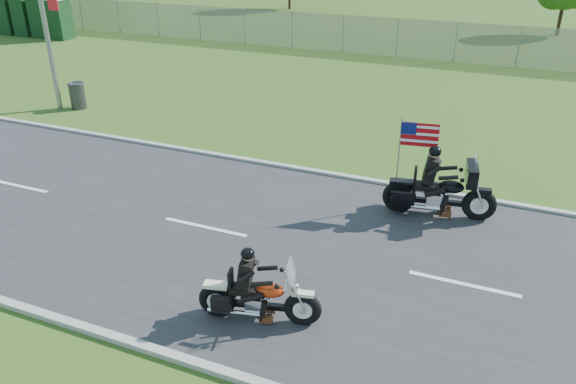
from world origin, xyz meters
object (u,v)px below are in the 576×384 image
at_px(porta_toilet_b, 42,18).
at_px(porta_toilet_c, 25,17).
at_px(motorcycle_lead, 257,298).
at_px(trash_can, 78,96).
at_px(porta_toilet_a, 60,20).
at_px(porta_toilet_d, 8,15).
at_px(motorcycle_follow, 439,193).

bearing_deg(porta_toilet_b, porta_toilet_c, 180.00).
distance_m(motorcycle_lead, trash_can, 14.91).
bearing_deg(trash_can, porta_toilet_b, 138.46).
height_order(porta_toilet_b, motorcycle_lead, porta_toilet_b).
relative_size(porta_toilet_a, porta_toilet_b, 1.00).
bearing_deg(porta_toilet_c, porta_toilet_b, 0.00).
relative_size(porta_toilet_a, porta_toilet_c, 1.00).
bearing_deg(trash_can, motorcycle_lead, -36.61).
distance_m(porta_toilet_b, motorcycle_lead, 31.00).
bearing_deg(trash_can, porta_toilet_c, 141.56).
xyz_separation_m(porta_toilet_a, motorcycle_lead, (22.63, -19.58, -0.66)).
height_order(porta_toilet_d, trash_can, porta_toilet_d).
xyz_separation_m(porta_toilet_b, motorcycle_follow, (26.39, -14.21, -0.52)).
xyz_separation_m(motorcycle_lead, trash_can, (-11.97, 8.89, -0.00)).
distance_m(porta_toilet_a, porta_toilet_d, 4.20).
distance_m(porta_toilet_a, motorcycle_follow, 28.75).
xyz_separation_m(porta_toilet_c, motorcycle_follow, (27.79, -14.21, -0.52)).
xyz_separation_m(motorcycle_lead, motorcycle_follow, (2.36, 5.37, 0.14)).
xyz_separation_m(porta_toilet_a, trash_can, (10.66, -10.69, -0.66)).
bearing_deg(porta_toilet_a, porta_toilet_c, 180.00).
relative_size(motorcycle_lead, trash_can, 2.31).
relative_size(porta_toilet_c, porta_toilet_d, 1.00).
bearing_deg(porta_toilet_a, motorcycle_follow, -29.62).
height_order(porta_toilet_c, trash_can, porta_toilet_c).
height_order(motorcycle_lead, trash_can, motorcycle_lead).
bearing_deg(motorcycle_follow, trash_can, 156.78).
bearing_deg(porta_toilet_d, porta_toilet_c, 0.00).
xyz_separation_m(porta_toilet_b, porta_toilet_d, (-2.80, 0.00, 0.00)).
xyz_separation_m(porta_toilet_d, trash_can, (14.86, -10.69, -0.66)).
bearing_deg(motorcycle_follow, porta_toilet_b, 142.28).
distance_m(porta_toilet_b, motorcycle_follow, 29.98).
height_order(motorcycle_follow, trash_can, motorcycle_follow).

